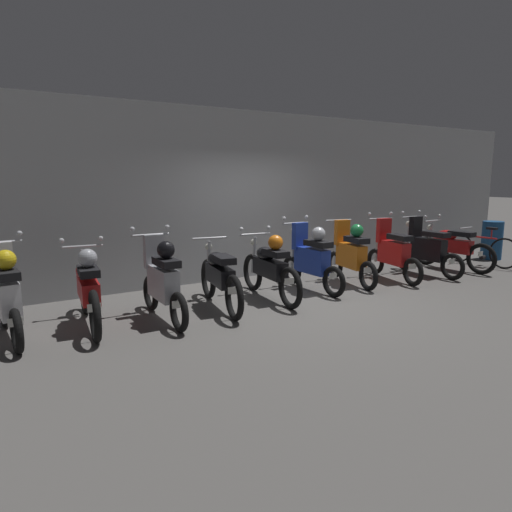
% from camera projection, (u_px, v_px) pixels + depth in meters
% --- Properties ---
extents(ground_plane, '(80.00, 80.00, 0.00)m').
position_uv_depth(ground_plane, '(304.00, 299.00, 7.50)').
color(ground_plane, '#565451').
extents(back_wall, '(16.50, 0.30, 3.25)m').
position_uv_depth(back_wall, '(240.00, 195.00, 9.00)').
color(back_wall, '#9EA0A3').
rests_on(back_wall, ground).
extents(motorbike_slot_0, '(0.59, 1.68, 1.29)m').
position_uv_depth(motorbike_slot_0, '(7.00, 294.00, 5.57)').
color(motorbike_slot_0, black).
rests_on(motorbike_slot_0, ground).
extents(motorbike_slot_1, '(0.59, 1.95, 1.15)m').
position_uv_depth(motorbike_slot_1, '(88.00, 288.00, 6.04)').
color(motorbike_slot_1, black).
rests_on(motorbike_slot_1, ground).
extents(motorbike_slot_2, '(0.59, 1.68, 1.29)m').
position_uv_depth(motorbike_slot_2, '(162.00, 280.00, 6.32)').
color(motorbike_slot_2, black).
rests_on(motorbike_slot_2, ground).
extents(motorbike_slot_3, '(0.58, 1.94, 1.03)m').
position_uv_depth(motorbike_slot_3, '(219.00, 276.00, 6.92)').
color(motorbike_slot_3, black).
rests_on(motorbike_slot_3, ground).
extents(motorbike_slot_4, '(0.59, 1.95, 1.15)m').
position_uv_depth(motorbike_slot_4, '(270.00, 267.00, 7.43)').
color(motorbike_slot_4, black).
rests_on(motorbike_slot_4, ground).
extents(motorbike_slot_5, '(0.59, 1.68, 1.29)m').
position_uv_depth(motorbike_slot_5, '(311.00, 258.00, 8.00)').
color(motorbike_slot_5, black).
rests_on(motorbike_slot_5, ground).
extents(motorbike_slot_6, '(0.58, 1.67, 1.18)m').
position_uv_depth(motorbike_slot_6, '(350.00, 254.00, 8.51)').
color(motorbike_slot_6, black).
rests_on(motorbike_slot_6, ground).
extents(motorbike_slot_7, '(0.58, 1.67, 1.29)m').
position_uv_depth(motorbike_slot_7, '(392.00, 253.00, 8.86)').
color(motorbike_slot_7, black).
rests_on(motorbike_slot_7, ground).
extents(motorbike_slot_8, '(0.59, 1.68, 1.29)m').
position_uv_depth(motorbike_slot_8, '(427.00, 249.00, 9.30)').
color(motorbike_slot_8, black).
rests_on(motorbike_slot_8, ground).
extents(motorbike_slot_9, '(0.59, 1.95, 1.15)m').
position_uv_depth(motorbike_slot_9, '(452.00, 247.00, 9.86)').
color(motorbike_slot_9, black).
rests_on(motorbike_slot_9, ground).
extents(bicycle, '(0.50, 1.73, 0.89)m').
position_uv_depth(bicycle, '(481.00, 249.00, 10.32)').
color(bicycle, black).
rests_on(bicycle, ground).
extents(trash_bin, '(0.48, 0.48, 0.93)m').
position_uv_depth(trash_bin, '(492.00, 240.00, 11.08)').
color(trash_bin, navy).
rests_on(trash_bin, ground).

